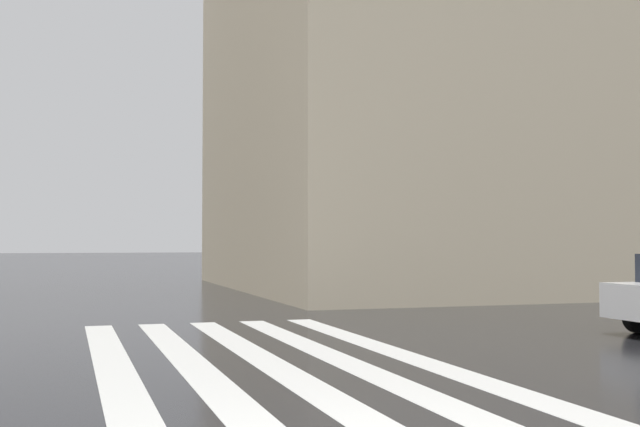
# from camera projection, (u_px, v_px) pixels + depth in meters

# --- Properties ---
(zebra_crossing) EXTENTS (13.00, 4.50, 0.01)m
(zebra_crossing) POSITION_uv_depth(u_px,v_px,m) (289.00, 374.00, 9.71)
(zebra_crossing) COLOR silver
(zebra_crossing) RESTS_ON ground_plane
(haussmann_block_corner) EXTENTS (15.30, 22.15, 18.25)m
(haussmann_block_corner) POSITION_uv_depth(u_px,v_px,m) (533.00, 45.00, 29.61)
(haussmann_block_corner) COLOR beige
(haussmann_block_corner) RESTS_ON ground_plane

